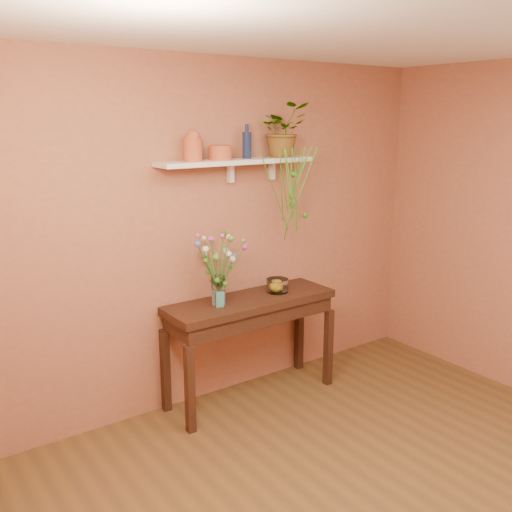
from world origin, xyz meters
TOP-DOWN VIEW (x-y plane):
  - room at (0.00, 0.00)m, footprint 4.04×4.04m
  - sideboard at (0.09, 1.75)m, footprint 1.40×0.45m
  - wall_shelf at (0.06, 1.87)m, footprint 1.30×0.24m
  - terracotta_jug at (-0.33, 1.87)m, footprint 0.14×0.14m
  - terracotta_pot at (-0.10, 1.88)m, footprint 0.23×0.23m
  - blue_bottle at (0.15, 1.89)m, footprint 0.08×0.08m
  - spider_plant at (0.49, 1.87)m, footprint 0.44×0.40m
  - plant_fronds at (0.50, 1.73)m, footprint 0.57×0.26m
  - glass_vase at (-0.20, 1.77)m, footprint 0.11×0.11m
  - bouquet at (-0.19, 1.77)m, footprint 0.47×0.42m
  - glass_bowl at (0.37, 1.77)m, footprint 0.18×0.18m
  - lemon at (0.36, 1.77)m, footprint 0.08×0.08m
  - carton at (-0.22, 1.72)m, footprint 0.07×0.06m

SIDE VIEW (x-z plane):
  - sideboard at x=0.09m, z-range 0.30..1.15m
  - lemon at x=0.36m, z-range 0.86..0.94m
  - glass_bowl at x=0.37m, z-range 0.85..0.96m
  - carton at x=-0.22m, z-range 0.85..0.97m
  - glass_vase at x=-0.20m, z-range 0.83..1.06m
  - bouquet at x=-0.19m, z-range 1.01..1.47m
  - room at x=0.00m, z-range 0.00..2.70m
  - plant_fronds at x=0.50m, z-range 1.30..2.05m
  - wall_shelf at x=0.06m, z-range 1.82..2.01m
  - terracotta_pot at x=-0.10m, z-range 1.94..2.04m
  - blue_bottle at x=0.15m, z-range 1.91..2.17m
  - terracotta_jug at x=-0.33m, z-range 1.93..2.16m
  - spider_plant at x=0.49m, z-range 1.94..2.36m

